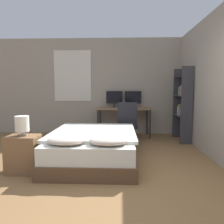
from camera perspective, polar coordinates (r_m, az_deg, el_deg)
ground_plane at (r=2.72m, az=1.10°, el=-22.09°), size 20.00×20.00×0.00m
wall_back at (r=6.27m, az=1.69°, el=6.70°), size 12.00×0.08×2.70m
wall_side_right at (r=4.25m, az=26.04°, el=6.36°), size 0.06×12.00×2.70m
bed at (r=3.94m, az=-4.89°, el=-8.91°), size 1.48×1.96×0.61m
nightstand at (r=3.68m, az=-22.15°, el=-10.12°), size 0.47×0.35×0.57m
bedside_lamp at (r=3.58m, az=-22.44°, el=-2.95°), size 0.21×0.21×0.30m
desk at (r=5.88m, az=3.07°, el=0.20°), size 1.44×0.69×0.78m
monitor_left at (r=6.10m, az=0.62°, el=3.68°), size 0.46×0.16×0.45m
monitor_right at (r=6.11m, az=5.48°, el=3.66°), size 0.46×0.16×0.45m
keyboard at (r=5.63m, az=3.10°, el=0.98°), size 0.34×0.13×0.02m
computer_mouse at (r=5.64m, az=5.76°, el=1.06°), size 0.07×0.05×0.04m
office_chair at (r=5.15m, az=3.93°, el=-3.97°), size 0.52×0.52×0.98m
bookshelf at (r=5.56m, az=18.12°, el=2.59°), size 0.27×0.78×1.80m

